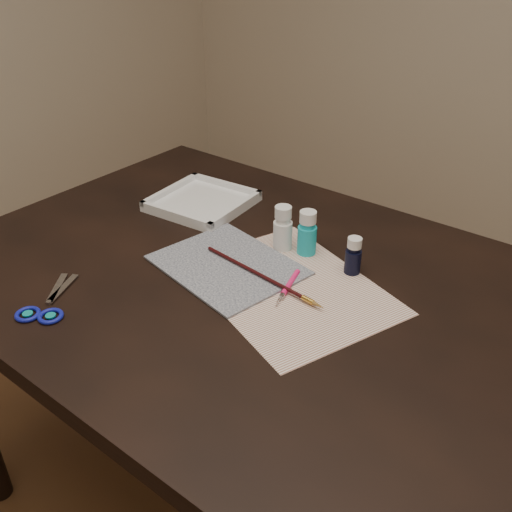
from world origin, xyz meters
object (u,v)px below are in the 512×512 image
Objects in this scene: canvas at (227,265)px; paint_bottle_cyan at (307,233)px; paper at (289,287)px; palette_tray at (202,201)px; scissors at (49,297)px; paint_bottle_white at (283,228)px; paint_bottle_navy at (353,256)px.

paint_bottle_cyan is at bearing 56.16° from canvas.
paper is 4.00× the size of paint_bottle_cyan.
paint_bottle_cyan reaches higher than canvas.
paint_bottle_cyan is (-0.05, 0.13, 0.05)m from paper.
paint_bottle_cyan reaches higher than palette_tray.
canvas is at bearing -70.09° from scissors.
scissors reaches higher than canvas.
paint_bottle_white is 1.01× the size of paint_bottle_cyan.
paper is 0.46m from scissors.
paint_bottle_navy is (0.21, 0.14, 0.04)m from canvas.
paint_bottle_cyan is at bearing 176.18° from paint_bottle_navy.
palette_tray is (-0.38, 0.16, 0.01)m from paper.
palette_tray is (-0.33, 0.03, -0.04)m from paint_bottle_cyan.
scissors is 0.83× the size of palette_tray.
canvas reaches higher than paper.
paper is at bearing -23.32° from palette_tray.
paint_bottle_white is 0.17m from paint_bottle_navy.
paint_bottle_cyan is at bearing 16.28° from paint_bottle_white.
paint_bottle_white is at bearing 130.45° from paper.
paint_bottle_white is 0.49m from scissors.
paint_bottle_cyan reaches higher than paper.
palette_tray is (-0.23, 0.18, 0.01)m from canvas.
paint_bottle_cyan is 0.55× the size of scissors.
paint_bottle_white is at bearing -163.72° from paint_bottle_cyan.
paper is 0.14m from canvas.
scissors is (-0.40, -0.43, -0.04)m from paint_bottle_navy.
paint_bottle_white reaches higher than paint_bottle_cyan.
scissors is (-0.24, -0.43, -0.05)m from paint_bottle_white.
scissors is at bearing -123.06° from paint_bottle_cyan.
canvas is 0.35m from scissors.
paper is 3.96× the size of paint_bottle_white.
paint_bottle_navy is at bearing -5.15° from palette_tray.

